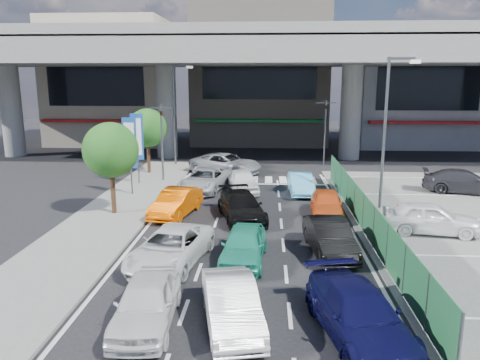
# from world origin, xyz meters

# --- Properties ---
(ground) EXTENTS (120.00, 120.00, 0.00)m
(ground) POSITION_xyz_m (0.00, 0.00, 0.00)
(ground) COLOR black
(ground) RESTS_ON ground
(sidewalk_left) EXTENTS (4.00, 30.00, 0.12)m
(sidewalk_left) POSITION_xyz_m (-7.00, 4.00, 0.06)
(sidewalk_left) COLOR #5A5A58
(sidewalk_left) RESTS_ON ground
(fence_run) EXTENTS (0.16, 22.00, 1.80)m
(fence_run) POSITION_xyz_m (5.30, 1.00, 0.90)
(fence_run) COLOR #1C5230
(fence_run) RESTS_ON ground
(expressway) EXTENTS (64.00, 14.00, 10.75)m
(expressway) POSITION_xyz_m (0.00, 22.00, 8.76)
(expressway) COLOR slate
(expressway) RESTS_ON ground
(building_west) EXTENTS (12.00, 10.90, 13.00)m
(building_west) POSITION_xyz_m (-16.00, 31.97, 6.49)
(building_west) COLOR gray
(building_west) RESTS_ON ground
(building_center) EXTENTS (14.00, 10.90, 15.00)m
(building_center) POSITION_xyz_m (0.00, 32.97, 7.49)
(building_center) COLOR gray
(building_center) RESTS_ON ground
(building_east) EXTENTS (12.00, 10.90, 12.00)m
(building_east) POSITION_xyz_m (16.00, 31.97, 5.99)
(building_east) COLOR gray
(building_east) RESTS_ON ground
(traffic_light_left) EXTENTS (1.60, 1.24, 5.20)m
(traffic_light_left) POSITION_xyz_m (-6.20, 12.00, 3.94)
(traffic_light_left) COLOR #595B60
(traffic_light_left) RESTS_ON ground
(traffic_light_right) EXTENTS (1.60, 1.24, 5.20)m
(traffic_light_right) POSITION_xyz_m (5.50, 19.00, 3.94)
(traffic_light_right) COLOR #595B60
(traffic_light_right) RESTS_ON ground
(street_lamp_right) EXTENTS (1.65, 0.22, 8.00)m
(street_lamp_right) POSITION_xyz_m (7.17, 6.00, 4.77)
(street_lamp_right) COLOR #595B60
(street_lamp_right) RESTS_ON ground
(street_lamp_left) EXTENTS (1.65, 0.22, 8.00)m
(street_lamp_left) POSITION_xyz_m (-6.33, 18.00, 4.77)
(street_lamp_left) COLOR #595B60
(street_lamp_left) RESTS_ON ground
(signboard_near) EXTENTS (0.80, 0.14, 4.70)m
(signboard_near) POSITION_xyz_m (-7.20, 7.99, 3.06)
(signboard_near) COLOR #595B60
(signboard_near) RESTS_ON ground
(signboard_far) EXTENTS (0.80, 0.14, 4.70)m
(signboard_far) POSITION_xyz_m (-7.60, 10.99, 3.06)
(signboard_far) COLOR #595B60
(signboard_far) RESTS_ON ground
(tree_near) EXTENTS (2.80, 2.80, 4.80)m
(tree_near) POSITION_xyz_m (-7.00, 4.00, 3.39)
(tree_near) COLOR #382314
(tree_near) RESTS_ON ground
(tree_far) EXTENTS (2.80, 2.80, 4.80)m
(tree_far) POSITION_xyz_m (-7.80, 14.50, 3.39)
(tree_far) COLOR #382314
(tree_far) RESTS_ON ground
(van_white_back_left) EXTENTS (1.82, 4.12, 1.38)m
(van_white_back_left) POSITION_xyz_m (-2.53, -6.75, 0.69)
(van_white_back_left) COLOR silver
(van_white_back_left) RESTS_ON ground
(hatch_white_back_mid) EXTENTS (2.24, 4.26, 1.34)m
(hatch_white_back_mid) POSITION_xyz_m (-0.10, -6.68, 0.67)
(hatch_white_back_mid) COLOR silver
(hatch_white_back_mid) RESTS_ON ground
(minivan_navy_back) EXTENTS (2.93, 5.06, 1.38)m
(minivan_navy_back) POSITION_xyz_m (3.39, -7.07, 0.69)
(minivan_navy_back) COLOR black
(minivan_navy_back) RESTS_ON ground
(sedan_white_mid_left) EXTENTS (3.08, 5.15, 1.34)m
(sedan_white_mid_left) POSITION_xyz_m (-2.74, -2.33, 0.67)
(sedan_white_mid_left) COLOR silver
(sedan_white_mid_left) RESTS_ON ground
(taxi_teal_mid) EXTENTS (1.87, 4.10, 1.36)m
(taxi_teal_mid) POSITION_xyz_m (0.02, -1.94, 0.68)
(taxi_teal_mid) COLOR #219779
(taxi_teal_mid) RESTS_ON ground
(hatch_black_mid_right) EXTENTS (1.93, 4.33, 1.38)m
(hatch_black_mid_right) POSITION_xyz_m (3.42, -0.83, 0.69)
(hatch_black_mid_right) COLOR black
(hatch_black_mid_right) RESTS_ON ground
(taxi_orange_left) EXTENTS (2.29, 4.40, 1.38)m
(taxi_orange_left) POSITION_xyz_m (-3.76, 4.10, 0.69)
(taxi_orange_left) COLOR #D75000
(taxi_orange_left) RESTS_ON ground
(sedan_black_mid) EXTENTS (3.02, 4.98, 1.35)m
(sedan_black_mid) POSITION_xyz_m (-0.38, 3.55, 0.67)
(sedan_black_mid) COLOR black
(sedan_black_mid) RESTS_ON ground
(taxi_orange_right) EXTENTS (1.85, 4.07, 1.36)m
(taxi_orange_right) POSITION_xyz_m (3.93, 4.35, 0.68)
(taxi_orange_right) COLOR #D3521A
(taxi_orange_right) RESTS_ON ground
(wagon_silver_front_left) EXTENTS (3.24, 5.32, 1.38)m
(wagon_silver_front_left) POSITION_xyz_m (-3.00, 9.58, 0.69)
(wagon_silver_front_left) COLOR #A6AAAD
(wagon_silver_front_left) RESTS_ON ground
(sedan_white_front_mid) EXTENTS (2.37, 4.29, 1.38)m
(sedan_white_front_mid) POSITION_xyz_m (-0.61, 9.36, 0.69)
(sedan_white_front_mid) COLOR white
(sedan_white_front_mid) RESTS_ON ground
(kei_truck_front_right) EXTENTS (1.51, 3.92, 1.27)m
(kei_truck_front_right) POSITION_xyz_m (2.94, 9.16, 0.64)
(kei_truck_front_right) COLOR #56B6DF
(kei_truck_front_right) RESTS_ON ground
(crossing_wagon_silver) EXTENTS (5.89, 4.28, 1.49)m
(crossing_wagon_silver) POSITION_xyz_m (-2.16, 15.03, 0.74)
(crossing_wagon_silver) COLOR #94969C
(crossing_wagon_silver) RESTS_ON ground
(parked_sedan_white) EXTENTS (4.45, 2.34, 1.44)m
(parked_sedan_white) POSITION_xyz_m (8.24, 1.81, 0.78)
(parked_sedan_white) COLOR white
(parked_sedan_white) RESTS_ON parking_lot
(parked_sedan_dgrey) EXTENTS (5.16, 3.08, 1.40)m
(parked_sedan_dgrey) POSITION_xyz_m (12.91, 9.71, 0.76)
(parked_sedan_dgrey) COLOR #2C2B30
(parked_sedan_dgrey) RESTS_ON parking_lot
(traffic_cone) EXTENTS (0.44, 0.44, 0.69)m
(traffic_cone) POSITION_xyz_m (7.51, 4.42, 0.40)
(traffic_cone) COLOR red
(traffic_cone) RESTS_ON parking_lot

